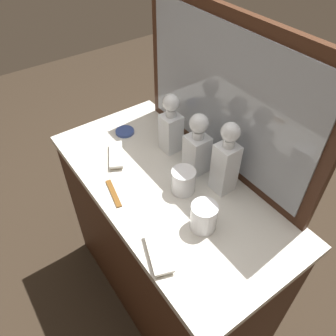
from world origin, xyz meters
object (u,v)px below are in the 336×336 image
crystal_decanter_right (225,164)px  silver_brush_center (159,253)px  crystal_decanter_front (197,149)px  crystal_tumbler_left (183,182)px  crystal_tumbler_front (204,217)px  silver_brush_left (116,155)px  porcelain_dish (125,132)px  crystal_decanter_rear (171,129)px  tortoiseshell_comb (114,193)px

crystal_decanter_right → silver_brush_center: crystal_decanter_right is taller
crystal_decanter_front → crystal_tumbler_left: 0.14m
crystal_tumbler_front → silver_brush_left: bearing=-171.7°
crystal_decanter_front → crystal_tumbler_front: bearing=-33.6°
silver_brush_center → porcelain_dish: bearing=159.4°
crystal_tumbler_left → silver_brush_center: crystal_tumbler_left is taller
crystal_decanter_front → silver_brush_center: 0.42m
crystal_decanter_right → crystal_tumbler_left: size_ratio=3.10×
silver_brush_center → porcelain_dish: size_ratio=2.00×
crystal_tumbler_front → porcelain_dish: size_ratio=1.21×
porcelain_dish → crystal_decanter_front: bearing=16.5°
crystal_decanter_right → crystal_tumbler_left: 0.16m
crystal_decanter_right → silver_brush_left: crystal_decanter_right is taller
silver_brush_left → crystal_decanter_rear: bearing=69.6°
crystal_decanter_front → porcelain_dish: 0.40m
crystal_tumbler_left → tortoiseshell_comb: bearing=-120.7°
crystal_decanter_front → crystal_decanter_right: 0.14m
crystal_tumbler_front → crystal_tumbler_left: bearing=164.7°
crystal_decanter_front → crystal_decanter_rear: size_ratio=1.00×
crystal_decanter_right → crystal_tumbler_left: crystal_decanter_right is taller
crystal_decanter_right → crystal_tumbler_left: bearing=-120.7°
crystal_decanter_right → crystal_tumbler_front: size_ratio=2.91×
crystal_tumbler_left → crystal_tumbler_front: 0.18m
crystal_decanter_rear → silver_brush_left: size_ratio=1.56×
crystal_decanter_front → crystal_decanter_rear: bearing=-178.4°
crystal_decanter_front → porcelain_dish: size_ratio=3.11×
crystal_decanter_rear → tortoiseshell_comb: 0.35m
crystal_tumbler_left → tortoiseshell_comb: 0.26m
crystal_decanter_right → crystal_tumbler_front: (0.10, -0.17, -0.07)m
crystal_tumbler_front → tortoiseshell_comb: 0.35m
silver_brush_center → tortoiseshell_comb: 0.31m
crystal_decanter_front → crystal_decanter_right: size_ratio=0.88×
crystal_tumbler_front → crystal_decanter_rear: bearing=159.1°
crystal_decanter_rear → tortoiseshell_comb: crystal_decanter_rear is taller
crystal_decanter_right → silver_brush_center: (0.10, -0.36, -0.11)m
tortoiseshell_comb → silver_brush_left: bearing=148.2°
crystal_decanter_right → porcelain_dish: crystal_decanter_right is taller
crystal_decanter_right → silver_brush_center: bearing=-73.8°
crystal_decanter_rear → crystal_tumbler_front: bearing=-20.9°
crystal_decanter_front → crystal_decanter_right: bearing=7.7°
crystal_tumbler_left → silver_brush_left: crystal_tumbler_left is taller
crystal_decanter_front → crystal_decanter_right: crystal_decanter_right is taller
crystal_decanter_rear → porcelain_dish: 0.25m
silver_brush_center → tortoiseshell_comb: (-0.31, 0.01, -0.01)m
tortoiseshell_comb → porcelain_dish: bearing=143.6°
silver_brush_left → silver_brush_center: 0.49m
porcelain_dish → crystal_decanter_rear: bearing=26.6°
crystal_decanter_right → crystal_decanter_front: bearing=-172.3°
crystal_decanter_front → crystal_tumbler_front: (0.23, -0.15, -0.06)m
silver_brush_center → crystal_decanter_front: bearing=125.3°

